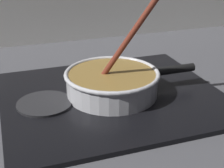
# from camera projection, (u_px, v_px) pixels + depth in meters

# --- Properties ---
(hob_plate) EXTENTS (0.56, 0.48, 0.01)m
(hob_plate) POSITION_uv_depth(u_px,v_px,m) (112.00, 96.00, 0.87)
(hob_plate) COLOR black
(hob_plate) RESTS_ON ground
(burner_ring) EXTENTS (0.21, 0.21, 0.01)m
(burner_ring) POSITION_uv_depth(u_px,v_px,m) (112.00, 93.00, 0.87)
(burner_ring) COLOR #592D0C
(burner_ring) RESTS_ON hob_plate
(spare_burner) EXTENTS (0.14, 0.14, 0.01)m
(spare_burner) POSITION_uv_depth(u_px,v_px,m) (45.00, 103.00, 0.82)
(spare_burner) COLOR #262628
(spare_burner) RESTS_ON hob_plate
(cooking_pan) EXTENTS (0.36, 0.24, 0.26)m
(cooking_pan) POSITION_uv_depth(u_px,v_px,m) (113.00, 82.00, 0.85)
(cooking_pan) COLOR silver
(cooking_pan) RESTS_ON hob_plate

